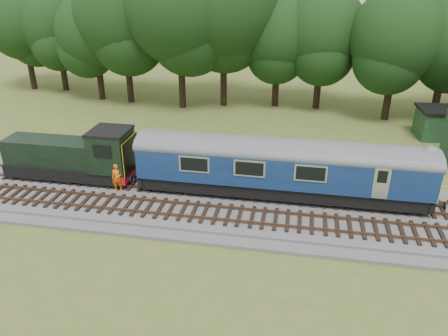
# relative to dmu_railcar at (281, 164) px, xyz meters

# --- Properties ---
(ground) EXTENTS (120.00, 120.00, 0.00)m
(ground) POSITION_rel_dmu_railcar_xyz_m (-2.10, -1.40, -2.61)
(ground) COLOR #4D6324
(ground) RESTS_ON ground
(ballast) EXTENTS (70.00, 7.00, 0.35)m
(ballast) POSITION_rel_dmu_railcar_xyz_m (-2.10, -1.40, -2.43)
(ballast) COLOR #4C4C4F
(ballast) RESTS_ON ground
(track_north) EXTENTS (67.20, 2.40, 0.21)m
(track_north) POSITION_rel_dmu_railcar_xyz_m (-2.10, -0.00, -2.19)
(track_north) COLOR black
(track_north) RESTS_ON ballast
(track_south) EXTENTS (67.20, 2.40, 0.21)m
(track_south) POSITION_rel_dmu_railcar_xyz_m (-2.10, -3.00, -2.19)
(track_south) COLOR black
(track_south) RESTS_ON ballast
(fence) EXTENTS (64.00, 0.12, 1.00)m
(fence) POSITION_rel_dmu_railcar_xyz_m (-2.10, 3.10, -2.61)
(fence) COLOR #6B6054
(fence) RESTS_ON ground
(tree_line) EXTENTS (70.00, 8.00, 18.00)m
(tree_line) POSITION_rel_dmu_railcar_xyz_m (-2.10, 20.60, -2.61)
(tree_line) COLOR black
(tree_line) RESTS_ON ground
(dmu_railcar) EXTENTS (18.05, 2.86, 3.88)m
(dmu_railcar) POSITION_rel_dmu_railcar_xyz_m (0.00, 0.00, 0.00)
(dmu_railcar) COLOR black
(dmu_railcar) RESTS_ON ground
(shunter_loco) EXTENTS (8.91, 2.60, 3.38)m
(shunter_loco) POSITION_rel_dmu_railcar_xyz_m (-13.93, 0.00, -0.63)
(shunter_loco) COLOR black
(shunter_loco) RESTS_ON ground
(worker) EXTENTS (0.83, 0.69, 1.94)m
(worker) POSITION_rel_dmu_railcar_xyz_m (-10.40, -1.28, -1.29)
(worker) COLOR orange
(worker) RESTS_ON ballast
(shed) EXTENTS (3.50, 3.50, 2.65)m
(shed) POSITION_rel_dmu_railcar_xyz_m (12.58, 13.90, -1.26)
(shed) COLOR #16321B
(shed) RESTS_ON ground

